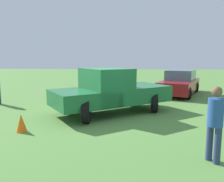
# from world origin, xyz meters

# --- Properties ---
(ground_plane) EXTENTS (80.00, 80.00, 0.00)m
(ground_plane) POSITION_xyz_m (0.00, 0.00, 0.00)
(ground_plane) COLOR #54843D
(pickup_truck) EXTENTS (4.39, 5.04, 1.82)m
(pickup_truck) POSITION_xyz_m (0.34, -0.25, 0.95)
(pickup_truck) COLOR black
(pickup_truck) RESTS_ON ground_plane
(sedan_near) EXTENTS (5.05, 3.49, 1.50)m
(sedan_near) POSITION_xyz_m (5.59, -4.19, 0.70)
(sedan_near) COLOR black
(sedan_near) RESTS_ON ground_plane
(person_bystander) EXTENTS (0.44, 0.44, 1.63)m
(person_bystander) POSITION_xyz_m (-3.83, -2.83, 0.91)
(person_bystander) COLOR navy
(person_bystander) RESTS_ON ground_plane
(traffic_cone) EXTENTS (0.32, 0.32, 0.55)m
(traffic_cone) POSITION_xyz_m (-2.22, 2.20, 0.28)
(traffic_cone) COLOR orange
(traffic_cone) RESTS_ON ground_plane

